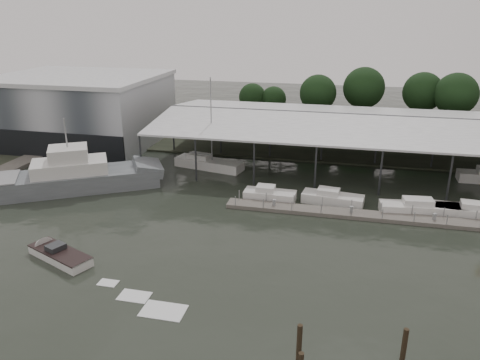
# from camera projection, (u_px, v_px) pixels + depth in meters

# --- Properties ---
(ground) EXTENTS (200.00, 200.00, 0.00)m
(ground) POSITION_uv_depth(u_px,v_px,m) (190.00, 246.00, 41.82)
(ground) COLOR #242A22
(ground) RESTS_ON ground
(land_strip_far) EXTENTS (140.00, 30.00, 0.30)m
(land_strip_far) POSITION_uv_depth(u_px,v_px,m) (269.00, 132.00, 80.22)
(land_strip_far) COLOR #35392B
(land_strip_far) RESTS_ON ground
(land_strip_west) EXTENTS (20.00, 40.00, 0.30)m
(land_strip_west) POSITION_uv_depth(u_px,v_px,m) (20.00, 136.00, 77.73)
(land_strip_west) COLOR #35392B
(land_strip_west) RESTS_ON ground
(storage_warehouse) EXTENTS (24.50, 20.50, 10.50)m
(storage_warehouse) POSITION_uv_depth(u_px,v_px,m) (81.00, 109.00, 73.35)
(storage_warehouse) COLOR #ACB0B7
(storage_warehouse) RESTS_ON ground
(covered_boat_shed) EXTENTS (58.24, 24.00, 6.96)m
(covered_boat_shed) POSITION_uv_depth(u_px,v_px,m) (379.00, 121.00, 61.74)
(covered_boat_shed) COLOR white
(covered_boat_shed) RESTS_ON ground
(trawler_dock) EXTENTS (3.00, 18.00, 0.50)m
(trawler_dock) POSITION_uv_depth(u_px,v_px,m) (6.00, 170.00, 60.91)
(trawler_dock) COLOR #67635B
(trawler_dock) RESTS_ON ground
(floating_dock) EXTENTS (28.00, 2.00, 1.40)m
(floating_dock) POSITION_uv_depth(u_px,v_px,m) (361.00, 215.00, 47.72)
(floating_dock) COLOR #67635B
(floating_dock) RESTS_ON ground
(grey_trawler) EXTENTS (18.35, 13.74, 8.84)m
(grey_trawler) POSITION_uv_depth(u_px,v_px,m) (82.00, 176.00, 54.79)
(grey_trawler) COLOR slate
(grey_trawler) RESTS_ON ground
(white_sailboat) EXTENTS (9.61, 4.50, 12.20)m
(white_sailboat) POSITION_uv_depth(u_px,v_px,m) (208.00, 163.00, 62.27)
(white_sailboat) COLOR silver
(white_sailboat) RESTS_ON ground
(speedboat_underway) EXTENTS (17.13, 8.51, 2.00)m
(speedboat_underway) POSITION_uv_depth(u_px,v_px,m) (56.00, 253.00, 39.80)
(speedboat_underway) COLOR silver
(speedboat_underway) RESTS_ON ground
(moored_cruiser_0) EXTENTS (5.75, 2.33, 1.70)m
(moored_cruiser_0) POSITION_uv_depth(u_px,v_px,m) (269.00, 195.00, 51.78)
(moored_cruiser_0) COLOR silver
(moored_cruiser_0) RESTS_ON ground
(moored_cruiser_1) EXTENTS (6.80, 3.00, 1.70)m
(moored_cruiser_1) POSITION_uv_depth(u_px,v_px,m) (332.00, 198.00, 50.90)
(moored_cruiser_1) COLOR silver
(moored_cruiser_1) RESTS_ON ground
(moored_cruiser_2) EXTENTS (8.68, 3.13, 1.70)m
(moored_cruiser_2) POSITION_uv_depth(u_px,v_px,m) (422.00, 208.00, 48.28)
(moored_cruiser_2) COLOR silver
(moored_cruiser_2) RESTS_ON ground
(horizon_tree_line) EXTENTS (64.47, 9.43, 10.71)m
(horizon_tree_line) POSITION_uv_depth(u_px,v_px,m) (412.00, 96.00, 78.68)
(horizon_tree_line) COLOR #2E2114
(horizon_tree_line) RESTS_ON ground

